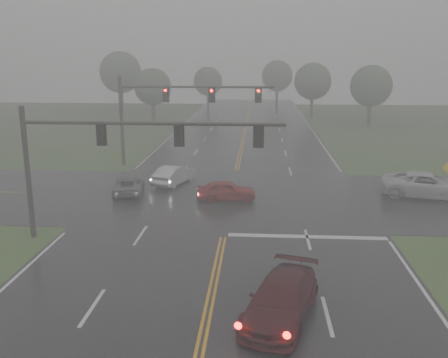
# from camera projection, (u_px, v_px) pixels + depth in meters

# --- Properties ---
(main_road) EXTENTS (18.00, 160.00, 0.02)m
(main_road) POSITION_uv_depth(u_px,v_px,m) (230.00, 205.00, 32.56)
(main_road) COLOR black
(main_road) RESTS_ON ground
(cross_street) EXTENTS (120.00, 14.00, 0.02)m
(cross_street) POSITION_uv_depth(u_px,v_px,m) (231.00, 197.00, 34.50)
(cross_street) COLOR black
(cross_street) RESTS_ON ground
(stop_bar) EXTENTS (8.50, 0.50, 0.01)m
(stop_bar) POSITION_uv_depth(u_px,v_px,m) (307.00, 237.00, 26.83)
(stop_bar) COLOR silver
(stop_bar) RESTS_ON ground
(sedan_maroon) EXTENTS (3.52, 5.59, 1.51)m
(sedan_maroon) POSITION_uv_depth(u_px,v_px,m) (280.00, 318.00, 18.54)
(sedan_maroon) COLOR #3A0A0D
(sedan_maroon) RESTS_ON ground
(sedan_red) EXTENTS (4.19, 2.18, 1.36)m
(sedan_red) POSITION_uv_depth(u_px,v_px,m) (226.00, 200.00, 33.63)
(sedan_red) COLOR maroon
(sedan_red) RESTS_ON ground
(sedan_silver) EXTENTS (2.88, 4.61, 1.43)m
(sedan_silver) POSITION_uv_depth(u_px,v_px,m) (174.00, 184.00, 37.91)
(sedan_silver) COLOR #B4B7BD
(sedan_silver) RESTS_ON ground
(car_grey) EXTENTS (2.65, 4.55, 1.19)m
(car_grey) POSITION_uv_depth(u_px,v_px,m) (129.00, 193.00, 35.34)
(car_grey) COLOR #57595F
(car_grey) RESTS_ON ground
(pickup_white) EXTENTS (6.56, 4.06, 1.69)m
(pickup_white) POSITION_uv_depth(u_px,v_px,m) (427.00, 197.00, 34.42)
(pickup_white) COLOR silver
(pickup_white) RESTS_ON ground
(signal_gantry_near) EXTENTS (13.48, 0.31, 7.02)m
(signal_gantry_near) POSITION_uv_depth(u_px,v_px,m) (105.00, 147.00, 25.41)
(signal_gantry_near) COLOR black
(signal_gantry_near) RESTS_ON ground
(signal_gantry_far) EXTENTS (13.39, 0.40, 7.82)m
(signal_gantry_far) POSITION_uv_depth(u_px,v_px,m) (167.00, 103.00, 42.98)
(signal_gantry_far) COLOR black
(signal_gantry_far) RESTS_ON ground
(tree_nw_a) EXTENTS (5.30, 5.30, 7.79)m
(tree_nw_a) POSITION_uv_depth(u_px,v_px,m) (153.00, 87.00, 71.48)
(tree_nw_a) COLOR #2C221D
(tree_nw_a) RESTS_ON ground
(tree_ne_a) EXTENTS (5.76, 5.76, 8.46)m
(tree_ne_a) POSITION_uv_depth(u_px,v_px,m) (313.00, 81.00, 77.73)
(tree_ne_a) COLOR #2C221D
(tree_ne_a) RESTS_ON ground
(tree_n_mid) EXTENTS (5.15, 5.15, 7.57)m
(tree_n_mid) POSITION_uv_depth(u_px,v_px,m) (208.00, 81.00, 89.44)
(tree_n_mid) COLOR #2C221D
(tree_n_mid) RESTS_ON ground
(tree_e_near) EXTENTS (5.65, 5.65, 8.30)m
(tree_e_near) POSITION_uv_depth(u_px,v_px,m) (371.00, 86.00, 67.84)
(tree_e_near) COLOR #2C221D
(tree_e_near) RESTS_ON ground
(tree_nw_b) EXTENTS (6.96, 6.96, 10.23)m
(tree_nw_b) POSITION_uv_depth(u_px,v_px,m) (121.00, 72.00, 83.78)
(tree_nw_b) COLOR #2C221D
(tree_nw_b) RESTS_ON ground
(tree_n_far) EXTENTS (5.90, 5.90, 8.67)m
(tree_n_far) POSITION_uv_depth(u_px,v_px,m) (277.00, 76.00, 95.13)
(tree_n_far) COLOR #2C221D
(tree_n_far) RESTS_ON ground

